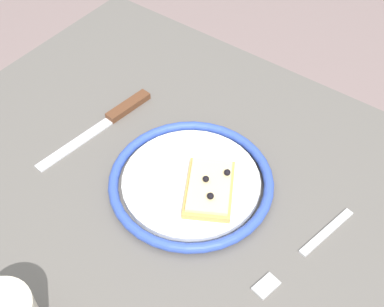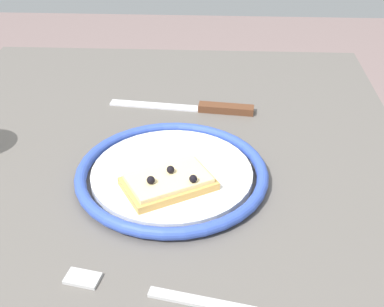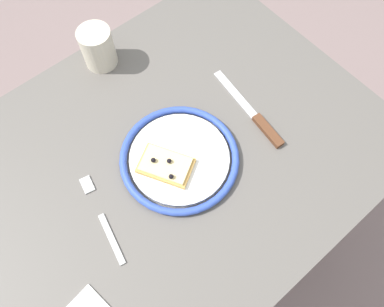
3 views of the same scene
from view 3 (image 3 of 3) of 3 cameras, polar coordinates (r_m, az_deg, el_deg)
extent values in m
plane|color=slate|center=(1.51, -3.26, -12.91)|extent=(6.00, 6.00, 0.00)
cube|color=#5B5651|center=(0.82, -5.85, -2.12)|extent=(1.02, 0.73, 0.03)
cylinder|color=#4C4742|center=(1.27, 21.25, -6.18)|extent=(0.05, 0.05, 0.71)
cylinder|color=#4C4742|center=(1.41, 2.69, 11.74)|extent=(0.05, 0.05, 0.71)
cylinder|color=white|center=(0.80, -1.91, -0.76)|extent=(0.21, 0.21, 0.01)
torus|color=#334FB2|center=(0.80, -1.92, -0.66)|extent=(0.26, 0.26, 0.02)
cube|color=tan|center=(0.79, -4.00, -1.84)|extent=(0.12, 0.13, 0.01)
cube|color=beige|center=(0.78, -4.04, -1.61)|extent=(0.10, 0.12, 0.01)
sphere|color=black|center=(0.77, -6.17, -1.22)|extent=(0.01, 0.01, 0.01)
sphere|color=black|center=(0.76, -3.19, -3.50)|extent=(0.01, 0.01, 0.01)
sphere|color=black|center=(0.77, -3.49, -1.13)|extent=(0.01, 0.01, 0.01)
cube|color=silver|center=(0.90, 6.60, 8.94)|extent=(0.03, 0.15, 0.00)
cube|color=#59331E|center=(0.85, 11.42, 3.42)|extent=(0.03, 0.09, 0.01)
cube|color=#BBBBBB|center=(0.77, -12.07, -12.52)|extent=(0.03, 0.11, 0.00)
cube|color=#BBBBBB|center=(0.82, -15.58, -4.58)|extent=(0.03, 0.04, 0.00)
cylinder|color=beige|center=(0.94, -14.08, 15.28)|extent=(0.08, 0.08, 0.10)
camera|label=1|loc=(0.69, -61.77, 31.63)|focal=49.02mm
camera|label=2|loc=(0.54, -57.64, -22.29)|focal=48.85mm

